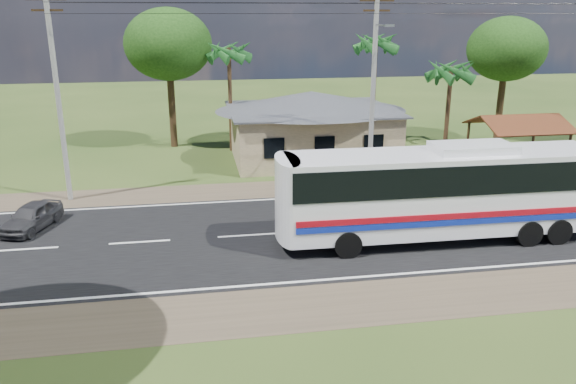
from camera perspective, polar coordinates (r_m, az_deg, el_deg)
name	(u,v)px	position (r m, az deg, el deg)	size (l,w,h in m)	color
ground	(348,229)	(25.11, 6.09, -3.80)	(120.00, 120.00, 0.00)	#2A4217
road	(348,229)	(25.10, 6.09, -3.78)	(120.00, 16.00, 0.03)	black
house	(311,118)	(36.82, 2.34, 7.48)	(12.40, 10.00, 5.00)	tan
waiting_shed	(519,124)	(37.14, 22.40, 6.39)	(5.20, 4.48, 3.35)	#352513
concrete_barrier	(526,174)	(34.71, 23.01, 1.72)	(7.00, 0.30, 0.90)	#9E9E99
utility_poles	(368,81)	(30.55, 8.08, 11.15)	(32.80, 2.22, 11.00)	#9E9E99
palm_near	(451,71)	(37.24, 16.24, 11.69)	(2.80, 2.80, 6.70)	#47301E
palm_mid	(376,44)	(40.02, 8.92, 14.61)	(2.80, 2.80, 8.20)	#47301E
palm_far	(229,53)	(38.63, -6.03, 13.90)	(2.80, 2.80, 7.70)	#47301E
tree_behind_house	(168,45)	(40.55, -12.08, 14.42)	(6.00, 6.00, 9.61)	#47301E
tree_behind_shed	(506,49)	(44.62, 21.31, 13.34)	(5.60, 5.60, 9.02)	#47301E
coach_bus	(444,186)	(24.06, 15.59, 0.57)	(13.24, 3.02, 4.10)	white
motorcycle	(380,181)	(30.84, 9.37, 1.09)	(0.63, 1.80, 0.95)	black
person	(525,166)	(35.30, 22.98, 2.47)	(0.54, 0.35, 1.48)	navy
small_car	(32,216)	(27.31, -24.60, -2.27)	(1.39, 3.44, 1.17)	#2C2B2E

